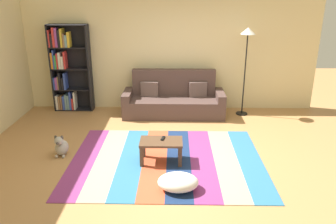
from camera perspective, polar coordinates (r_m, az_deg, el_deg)
ground_plane at (r=5.92m, az=-0.03°, el=-7.12°), size 14.00×14.00×0.00m
back_wall at (r=7.94m, az=0.36°, el=10.17°), size 6.80×0.10×2.70m
rug at (r=5.71m, az=-0.22°, el=-8.16°), size 3.19×2.49×0.01m
couch at (r=7.67m, az=0.96°, el=2.01°), size 2.26×0.80×1.00m
bookshelf at (r=8.16m, az=-16.82°, el=6.93°), size 0.90×0.28×1.99m
coffee_table at (r=5.54m, az=-1.16°, el=-5.62°), size 0.70×0.42×0.37m
pouf at (r=4.88m, az=1.72°, el=-11.79°), size 0.58×0.43×0.24m
dog at (r=6.10m, az=-17.63°, el=-5.61°), size 0.22×0.35×0.40m
standing_lamp at (r=7.58m, az=13.27°, el=11.34°), size 0.32×0.32×1.95m
tv_remote at (r=5.57m, az=-0.87°, el=-4.48°), size 0.07×0.16×0.02m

